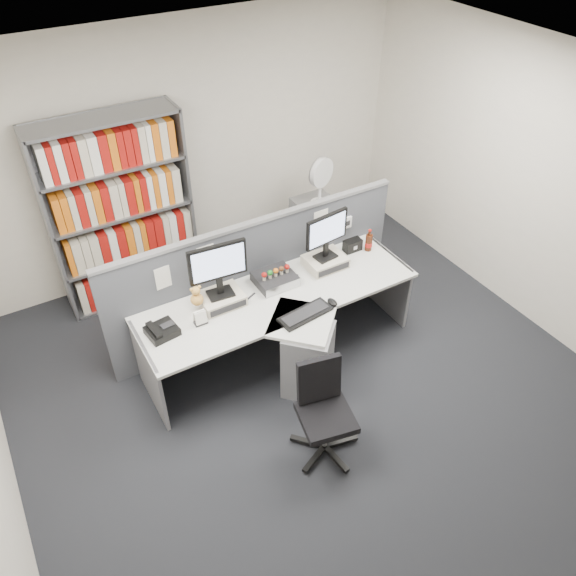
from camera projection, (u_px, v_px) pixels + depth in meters
ground at (325, 408)px, 5.04m from camera, size 5.50×5.50×0.00m
room_shell at (336, 241)px, 3.91m from camera, size 5.04×5.54×2.72m
partition at (257, 276)px, 5.47m from camera, size 3.00×0.08×1.27m
desk at (291, 331)px, 5.15m from camera, size 2.60×1.20×0.72m
monitor_riser_left at (221, 299)px, 5.02m from camera, size 0.38×0.31×0.10m
monitor_riser_right at (325, 261)px, 5.45m from camera, size 0.38×0.31×0.10m
monitor_left at (218, 266)px, 4.79m from camera, size 0.51×0.18×0.52m
monitor_right at (327, 233)px, 5.24m from camera, size 0.46×0.17×0.47m
desktop_pc at (275, 279)px, 5.24m from camera, size 0.36×0.32×0.09m
figurines at (276, 272)px, 5.17m from camera, size 0.29×0.05×0.09m
keyboard at (305, 314)px, 4.91m from camera, size 0.50×0.24×0.03m
mouse at (332, 302)px, 5.02m from camera, size 0.07×0.12×0.04m
desk_phone at (161, 331)px, 4.72m from camera, size 0.27×0.25×0.11m
desk_calendar at (200, 318)px, 4.81m from camera, size 0.11×0.08×0.13m
plush_toy at (197, 297)px, 4.83m from camera, size 0.11×0.11×0.19m
speaker at (352, 245)px, 5.64m from camera, size 0.18×0.10×0.12m
cola_bottle at (369, 242)px, 5.63m from camera, size 0.07×0.07×0.24m
shelving_unit at (121, 215)px, 5.71m from camera, size 1.41×0.40×2.00m
filing_cabinet at (319, 230)px, 6.63m from camera, size 0.45×0.61×0.70m
desk_fan at (321, 176)px, 6.18m from camera, size 0.34×0.20×0.57m
office_chair at (323, 407)px, 4.47m from camera, size 0.57×0.56×0.86m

